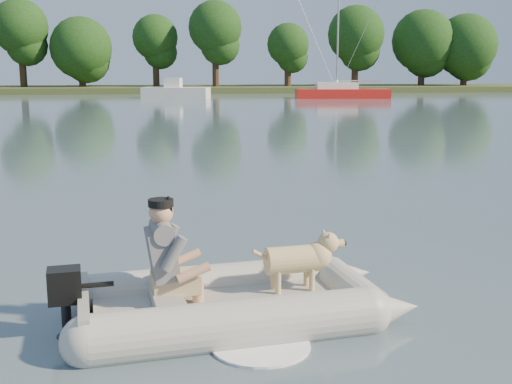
{
  "coord_description": "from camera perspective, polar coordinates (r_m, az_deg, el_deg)",
  "views": [
    {
      "loc": [
        -0.62,
        -7.0,
        2.62
      ],
      "look_at": [
        0.57,
        2.44,
        0.75
      ],
      "focal_mm": 45.0,
      "sensor_mm": 36.0,
      "label": 1
    }
  ],
  "objects": [
    {
      "name": "treeline",
      "position": [
        68.2,
        -5.63,
        13.37
      ],
      "size": [
        75.85,
        7.35,
        9.27
      ],
      "color": "#332316",
      "rests_on": "shore_bank"
    },
    {
      "name": "sailboat",
      "position": [
        55.0,
        7.59,
        8.75
      ],
      "size": [
        7.99,
        3.13,
        10.72
      ],
      "rotation": [
        0.0,
        0.0,
        -0.1
      ],
      "color": "red",
      "rests_on": "water"
    },
    {
      "name": "motorboat",
      "position": [
        55.56,
        -7.14,
        9.45
      ],
      "size": [
        6.19,
        3.61,
        2.46
      ],
      "primitive_type": null,
      "rotation": [
        0.0,
        0.0,
        -0.25
      ],
      "color": "white",
      "rests_on": "water"
    },
    {
      "name": "outboard_motor",
      "position": [
        6.63,
        -16.55,
        -9.68
      ],
      "size": [
        0.46,
        0.35,
        0.8
      ],
      "primitive_type": null,
      "rotation": [
        0.0,
        0.0,
        0.14
      ],
      "color": "black",
      "rests_on": "dinghy"
    },
    {
      "name": "water",
      "position": [
        7.5,
        -2.03,
        -9.33
      ],
      "size": [
        160.0,
        160.0,
        0.0
      ],
      "primitive_type": "plane",
      "color": "slate",
      "rests_on": "ground"
    },
    {
      "name": "shore_bank",
      "position": [
        69.05,
        -6.79,
        9.04
      ],
      "size": [
        160.0,
        12.0,
        0.7
      ],
      "primitive_type": "cube",
      "color": "#47512D",
      "rests_on": "water"
    },
    {
      "name": "dog",
      "position": [
        6.94,
        3.28,
        -6.43
      ],
      "size": [
        0.99,
        0.47,
        0.63
      ],
      "primitive_type": null,
      "rotation": [
        0.0,
        0.0,
        0.14
      ],
      "color": "tan",
      "rests_on": "dinghy"
    },
    {
      "name": "man",
      "position": [
        6.57,
        -8.16,
        -5.14
      ],
      "size": [
        0.82,
        0.73,
        1.1
      ],
      "primitive_type": null,
      "rotation": [
        0.0,
        0.0,
        0.14
      ],
      "color": "slate",
      "rests_on": "dinghy"
    },
    {
      "name": "dinghy",
      "position": [
        6.7,
        -1.96,
        -6.39
      ],
      "size": [
        5.12,
        3.85,
        1.41
      ],
      "primitive_type": null,
      "rotation": [
        0.0,
        0.0,
        0.14
      ],
      "color": "#AAAAA5",
      "rests_on": "water"
    }
  ]
}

